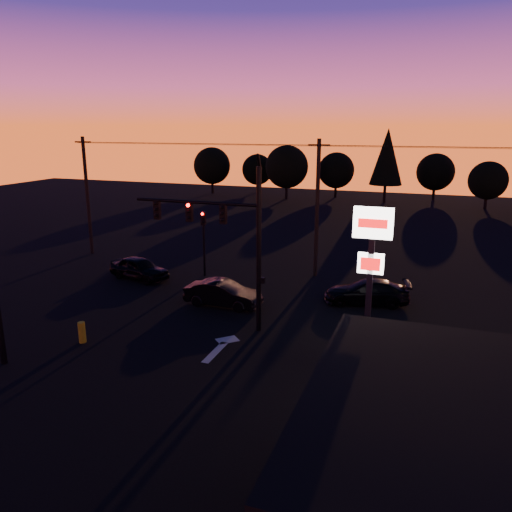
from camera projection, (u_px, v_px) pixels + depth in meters
The scene contains 20 objects.
ground at pixel (195, 360), 21.47m from camera, with size 120.00×120.00×0.00m, color black.
lane_arrow at pixel (221, 346), 22.82m from camera, with size 1.20×3.10×0.01m.
traffic_signal_mast at pixel (227, 230), 23.89m from camera, with size 6.79×0.52×8.58m.
secondary_signal at pixel (204, 234), 32.83m from camera, with size 0.30×0.31×4.35m.
pylon_sign at pixel (371, 256), 19.30m from camera, with size 1.50×0.28×6.80m.
utility_pole_0 at pixel (87, 195), 38.28m from camera, with size 1.40×0.26×9.00m.
utility_pole_1 at pixel (317, 208), 32.40m from camera, with size 1.40×0.26×9.00m.
power_wires at pixel (319, 146), 31.39m from camera, with size 36.00×1.22×0.07m.
bollard at pixel (82, 332), 23.13m from camera, with size 0.33×0.33×0.99m, color gold.
tree_0 at pixel (212, 166), 73.15m from camera, with size 5.36×5.36×6.74m.
tree_1 at pixel (257, 170), 74.08m from camera, with size 4.54×4.54×5.71m.
tree_2 at pixel (287, 167), 67.33m from camera, with size 5.77×5.78×7.26m.
tree_3 at pixel (336, 170), 69.17m from camera, with size 4.95×4.95×6.22m.
tree_4 at pixel (387, 157), 63.60m from camera, with size 4.18×4.18×9.50m.
tree_5 at pixel (435, 172), 66.75m from camera, with size 4.95×4.95×6.22m.
tree_6 at pixel (488, 181), 59.41m from camera, with size 4.54×4.54×5.71m.
car_left at pixel (139, 268), 32.71m from camera, with size 1.71×4.25×1.45m, color black.
car_mid at pixel (223, 294), 27.81m from camera, with size 1.51×4.32×1.42m, color black.
car_right at pixel (367, 292), 28.16m from camera, with size 1.92×4.73×1.37m, color black.
suv_parked at pixel (492, 435), 15.08m from camera, with size 2.44×5.30×1.47m, color black.
Camera 1 is at (9.10, -17.59, 9.80)m, focal length 35.00 mm.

